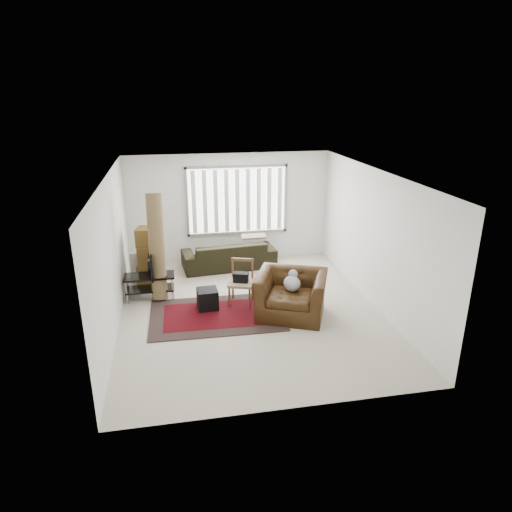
% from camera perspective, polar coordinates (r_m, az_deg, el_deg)
% --- Properties ---
extents(room, '(6.00, 6.02, 2.71)m').
position_cam_1_polar(room, '(8.92, -1.10, 4.76)').
color(room, beige).
rests_on(room, ground).
extents(persian_rug, '(2.58, 1.75, 0.02)m').
position_cam_1_polar(persian_rug, '(8.93, -4.97, -7.35)').
color(persian_rug, black).
rests_on(persian_rug, ground).
extents(tv_stand, '(1.02, 0.46, 0.51)m').
position_cam_1_polar(tv_stand, '(9.73, -13.15, -3.13)').
color(tv_stand, black).
rests_on(tv_stand, ground).
extents(tv, '(0.11, 0.83, 0.47)m').
position_cam_1_polar(tv, '(9.59, -13.33, -1.04)').
color(tv, black).
rests_on(tv, tv_stand).
extents(subwoofer, '(0.42, 0.42, 0.40)m').
position_cam_1_polar(subwoofer, '(9.12, -6.08, -5.33)').
color(subwoofer, black).
rests_on(subwoofer, persian_rug).
extents(moving_boxes, '(0.61, 0.58, 1.31)m').
position_cam_1_polar(moving_boxes, '(10.33, -13.12, -0.32)').
color(moving_boxes, brown).
rests_on(moving_boxes, ground).
extents(white_flatpack, '(0.54, 0.25, 0.67)m').
position_cam_1_polar(white_flatpack, '(10.67, -14.06, -1.31)').
color(white_flatpack, silver).
rests_on(white_flatpack, ground).
extents(rolled_rug, '(0.34, 0.79, 2.19)m').
position_cam_1_polar(rolled_rug, '(9.55, -12.30, 1.15)').
color(rolled_rug, brown).
rests_on(rolled_rug, ground).
extents(sofa, '(2.32, 1.18, 0.86)m').
position_cam_1_polar(sofa, '(11.13, -3.41, 0.69)').
color(sofa, black).
rests_on(sofa, ground).
extents(side_chair, '(0.61, 0.61, 0.90)m').
position_cam_1_polar(side_chair, '(9.21, -1.88, -3.07)').
color(side_chair, '#886E59').
rests_on(side_chair, ground).
extents(armchair, '(1.64, 1.55, 0.96)m').
position_cam_1_polar(armchair, '(8.76, 4.44, -4.45)').
color(armchair, '#311C0A').
rests_on(armchair, ground).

